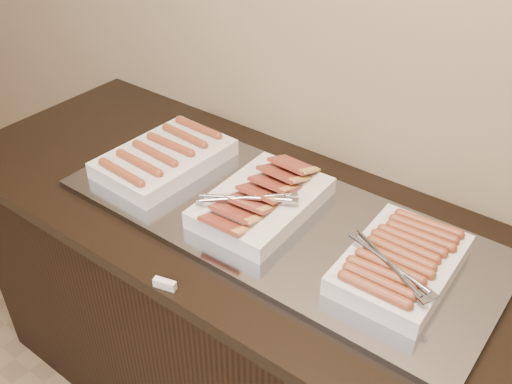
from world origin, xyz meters
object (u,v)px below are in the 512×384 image
dish_center (261,201)px  dish_right (400,262)px  dish_left (165,157)px  warming_tray (275,218)px  counter (266,329)px

dish_center → dish_right: dish_center is taller
dish_left → warming_tray: bearing=2.1°
dish_right → warming_tray: bearing=177.9°
counter → dish_left: 0.63m
counter → warming_tray: warming_tray is taller
dish_center → dish_right: bearing=-1.7°
dish_left → dish_right: (0.77, -0.00, 0.01)m
warming_tray → dish_left: dish_left is taller
dish_right → dish_left: bearing=178.2°
counter → dish_center: dish_center is taller
counter → dish_left: bearing=180.0°
counter → dish_center: size_ratio=5.24×
counter → dish_right: size_ratio=5.86×
warming_tray → dish_center: size_ratio=3.05×
dish_right → dish_center: bearing=178.5°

